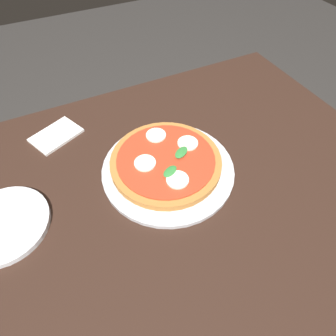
{
  "coord_description": "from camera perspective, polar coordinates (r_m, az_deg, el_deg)",
  "views": [
    {
      "loc": [
        0.17,
        0.37,
        1.27
      ],
      "look_at": [
        -0.03,
        -0.05,
        0.72
      ],
      "focal_mm": 30.34,
      "sensor_mm": 36.0,
      "label": 1
    }
  ],
  "objects": [
    {
      "name": "ground_plane",
      "position": [
        1.33,
        -0.32,
        -22.1
      ],
      "size": [
        6.0,
        6.0,
        0.0
      ],
      "primitive_type": "plane",
      "color": "#2D2B28"
    },
    {
      "name": "dining_table",
      "position": [
        0.78,
        -0.51,
        -8.49
      ],
      "size": [
        1.22,
        0.87,
        0.71
      ],
      "color": "black",
      "rests_on": "ground_plane"
    },
    {
      "name": "serving_tray",
      "position": [
        0.72,
        -0.0,
        -0.2
      ],
      "size": [
        0.34,
        0.34,
        0.01
      ],
      "primitive_type": "cylinder",
      "color": "silver",
      "rests_on": "dining_table"
    },
    {
      "name": "pizza",
      "position": [
        0.72,
        -0.42,
        1.4
      ],
      "size": [
        0.28,
        0.28,
        0.03
      ],
      "color": "#B27033",
      "rests_on": "serving_tray"
    },
    {
      "name": "plate_white",
      "position": [
        0.73,
        -30.08,
        -9.8
      ],
      "size": [
        0.2,
        0.2,
        0.01
      ],
      "primitive_type": "cylinder",
      "color": "white",
      "rests_on": "dining_table"
    },
    {
      "name": "napkin",
      "position": [
        0.87,
        -21.55,
        6.14
      ],
      "size": [
        0.16,
        0.14,
        0.01
      ],
      "primitive_type": "cube",
      "rotation": [
        0.0,
        0.0,
        0.42
      ],
      "color": "white",
      "rests_on": "dining_table"
    }
  ]
}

